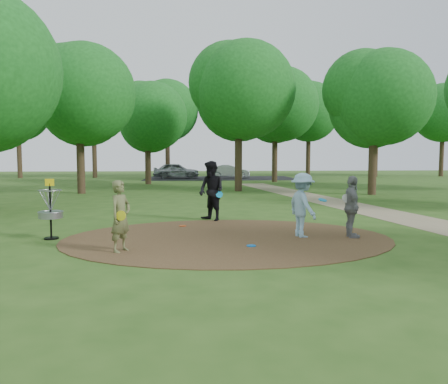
{
  "coord_description": "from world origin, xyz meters",
  "views": [
    {
      "loc": [
        -1.0,
        -11.02,
        2.12
      ],
      "look_at": [
        0.0,
        1.2,
        1.1
      ],
      "focal_mm": 35.0,
      "sensor_mm": 36.0,
      "label": 1
    }
  ],
  "objects": [
    {
      "name": "car_right",
      "position": [
        2.89,
        30.01,
        0.63
      ],
      "size": [
        3.95,
        1.79,
        1.26
      ],
      "primitive_type": "imported",
      "rotation": [
        0.0,
        0.0,
        1.45
      ],
      "color": "#9B9FA3",
      "rests_on": "ground"
    },
    {
      "name": "ground",
      "position": [
        0.0,
        0.0,
        0.0
      ],
      "size": [
        100.0,
        100.0,
        0.0
      ],
      "primitive_type": "plane",
      "color": "#2D5119",
      "rests_on": "ground"
    },
    {
      "name": "disc_golf_basket",
      "position": [
        -4.5,
        0.3,
        0.87
      ],
      "size": [
        0.63,
        0.63,
        1.54
      ],
      "color": "black",
      "rests_on": "ground"
    },
    {
      "name": "player_throwing_with_disc",
      "position": [
        1.95,
        0.02,
        0.84
      ],
      "size": [
        1.11,
        1.21,
        1.68
      ],
      "color": "#8FBAD5",
      "rests_on": "ground"
    },
    {
      "name": "car_left",
      "position": [
        -2.13,
        30.05,
        0.73
      ],
      "size": [
        4.36,
        1.91,
        1.46
      ],
      "primitive_type": "imported",
      "rotation": [
        0.0,
        0.0,
        1.61
      ],
      "color": "#9A9DA1",
      "rests_on": "ground"
    },
    {
      "name": "disc_ground_blue",
      "position": [
        0.45,
        -1.08,
        0.03
      ],
      "size": [
        0.22,
        0.22,
        0.02
      ],
      "primitive_type": "cylinder",
      "color": "blue",
      "rests_on": "dirt_clearing"
    },
    {
      "name": "parking_lot",
      "position": [
        2.0,
        30.0,
        0.0
      ],
      "size": [
        14.0,
        8.0,
        0.01
      ],
      "primitive_type": "cube",
      "color": "black",
      "rests_on": "ground"
    },
    {
      "name": "player_walking_with_disc",
      "position": [
        -0.25,
        3.1,
        0.98
      ],
      "size": [
        1.16,
        1.2,
        1.95
      ],
      "color": "black",
      "rests_on": "ground"
    },
    {
      "name": "tree_ring",
      "position": [
        2.36,
        10.07,
        5.22
      ],
      "size": [
        37.41,
        45.52,
        9.01
      ],
      "color": "#332316",
      "rests_on": "ground"
    },
    {
      "name": "footpath",
      "position": [
        6.5,
        2.0,
        0.01
      ],
      "size": [
        7.55,
        39.89,
        0.01
      ],
      "primitive_type": "cube",
      "rotation": [
        0.0,
        0.0,
        0.14
      ],
      "color": "#8C7A5B",
      "rests_on": "ground"
    },
    {
      "name": "dirt_clearing",
      "position": [
        0.0,
        0.0,
        0.01
      ],
      "size": [
        8.4,
        8.4,
        0.02
      ],
      "primitive_type": "cylinder",
      "color": "#47301C",
      "rests_on": "ground"
    },
    {
      "name": "disc_ground_red",
      "position": [
        -1.18,
        1.97,
        0.03
      ],
      "size": [
        0.22,
        0.22,
        0.02
      ],
      "primitive_type": "cylinder",
      "color": "#B43B12",
      "rests_on": "dirt_clearing"
    },
    {
      "name": "player_waiting_with_disc",
      "position": [
        3.19,
        -0.19,
        0.81
      ],
      "size": [
        0.51,
        0.98,
        1.61
      ],
      "color": "gray",
      "rests_on": "ground"
    },
    {
      "name": "player_observer_with_disc",
      "position": [
        -2.49,
        -1.39,
        0.79
      ],
      "size": [
        0.62,
        0.69,
        1.59
      ],
      "color": "brown",
      "rests_on": "ground"
    }
  ]
}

